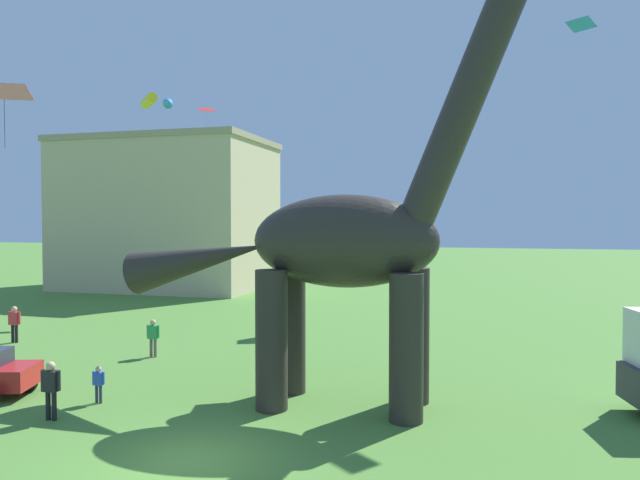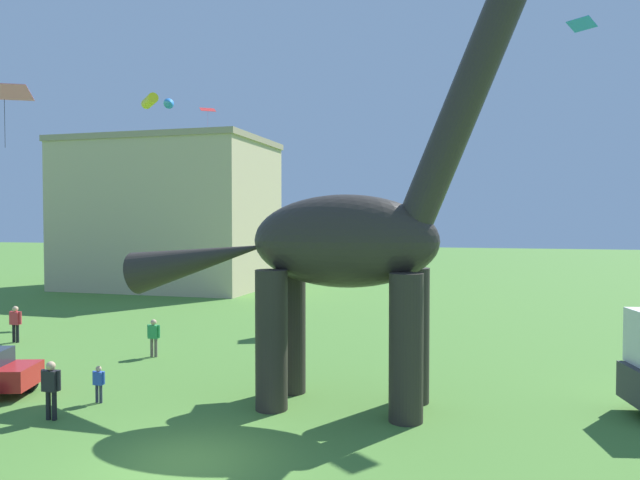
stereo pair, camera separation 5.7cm
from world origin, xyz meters
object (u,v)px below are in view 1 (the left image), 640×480
at_px(person_far_spectator, 153,334).
at_px(kite_near_low, 581,24).
at_px(kite_far_left, 320,243).
at_px(kite_near_high, 4,92).
at_px(person_watching_child, 51,385).
at_px(dinosaur_sculpture, 342,241).
at_px(kite_trailing, 207,110).
at_px(person_vendor_side, 98,381).
at_px(person_strolling_adult, 14,321).
at_px(kite_mid_center, 153,101).
at_px(kite_mid_right, 345,208).

relative_size(person_far_spectator, kite_near_low, 1.39).
distance_m(kite_far_left, kite_near_high, 11.28).
height_order(person_watching_child, kite_near_high, kite_near_high).
distance_m(dinosaur_sculpture, kite_far_left, 3.29).
bearing_deg(kite_trailing, person_vendor_side, -73.48).
xyz_separation_m(person_far_spectator, kite_far_left, (7.98, -1.55, 4.12)).
height_order(kite_near_low, kite_trailing, kite_near_low).
height_order(kite_far_left, kite_near_high, kite_near_high).
height_order(person_far_spectator, kite_far_left, kite_far_left).
distance_m(person_watching_child, person_far_spectator, 8.26).
xyz_separation_m(person_strolling_adult, kite_near_high, (9.16, -10.17, 8.44)).
bearing_deg(person_strolling_adult, kite_trailing, 112.37).
xyz_separation_m(person_watching_child, kite_far_left, (6.52, 6.57, 4.04)).
relative_size(person_strolling_adult, kite_mid_center, 0.87).
height_order(dinosaur_sculpture, kite_trailing, dinosaur_sculpture).
distance_m(person_vendor_side, kite_near_high, 9.30).
bearing_deg(kite_far_left, kite_mid_right, 98.33).
height_order(kite_trailing, kite_mid_center, kite_trailing).
bearing_deg(kite_mid_right, kite_near_high, -105.21).
height_order(person_vendor_side, person_watching_child, person_watching_child).
bearing_deg(kite_near_high, person_vendor_side, 75.09).
xyz_separation_m(person_strolling_adult, kite_near_low, (25.64, 1.71, 12.60)).
bearing_deg(kite_near_high, person_strolling_adult, 132.01).
relative_size(kite_far_left, kite_trailing, 0.96).
bearing_deg(kite_near_low, dinosaur_sculpture, -138.44).
height_order(person_watching_child, kite_trailing, kite_trailing).
bearing_deg(kite_trailing, kite_mid_right, -20.50).
bearing_deg(kite_near_high, kite_far_left, 47.85).
bearing_deg(kite_mid_right, person_vendor_side, -105.26).
bearing_deg(person_strolling_adult, kite_far_left, 30.25).
relative_size(person_watching_child, person_far_spectator, 1.07).
distance_m(person_watching_child, kite_near_low, 23.06).
bearing_deg(person_strolling_adult, person_far_spectator, 32.53).
xyz_separation_m(person_vendor_side, kite_trailing, (-6.03, 20.35, 12.71)).
bearing_deg(person_vendor_side, kite_mid_right, -170.51).
relative_size(dinosaur_sculpture, kite_mid_right, 11.35).
bearing_deg(kite_near_low, person_far_spectator, -171.44).
distance_m(person_vendor_side, kite_far_left, 8.95).
distance_m(person_watching_child, kite_far_left, 10.10).
relative_size(person_watching_child, kite_trailing, 1.32).
relative_size(person_watching_child, kite_mid_right, 1.36).
relative_size(person_watching_child, person_strolling_adult, 0.99).
bearing_deg(kite_near_high, kite_trailing, 102.71).
bearing_deg(person_vendor_side, dinosaur_sculpture, 128.29).
bearing_deg(person_strolling_adult, kite_near_high, -9.03).
height_order(person_strolling_adult, kite_trailing, kite_trailing).
relative_size(person_strolling_adult, kite_trailing, 1.33).
height_order(person_vendor_side, person_strolling_adult, person_strolling_adult).
relative_size(dinosaur_sculpture, kite_near_low, 12.37).
height_order(dinosaur_sculpture, person_far_spectator, dinosaur_sculpture).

